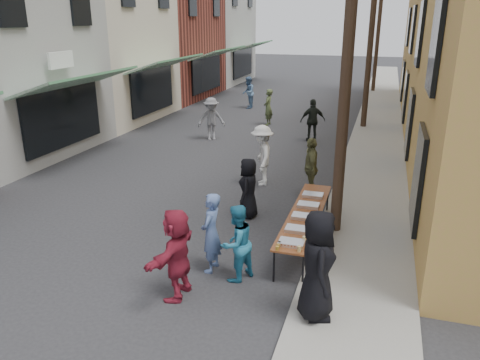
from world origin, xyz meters
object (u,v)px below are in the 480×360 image
Objects in this scene: serving_table at (305,215)px; server at (317,265)px; utility_pole_mid at (372,29)px; catering_tray_sausage at (291,243)px; utility_pole_far at (379,25)px; guest_front_a at (248,188)px; utility_pole_near at (349,42)px; guest_front_c at (236,243)px.

server is at bearing -76.78° from serving_table.
utility_pole_mid is 18.00× the size of catering_tray_sausage.
utility_pole_far reaches higher than server.
guest_front_a is at bearing 15.72° from server.
catering_tray_sausage is 0.31× the size of guest_front_a.
utility_pole_near is at bearing -90.00° from utility_pole_far.
catering_tray_sausage is at bearing 28.25° from guest_front_a.
utility_pole_near and utility_pole_mid have the same top height.
guest_front_a is (-2.31, -23.66, -3.70)m from utility_pole_far.
guest_front_c is 1.95m from server.
guest_front_c is (-1.66, -26.74, -3.71)m from utility_pole_far.
utility_pole_near is at bearing -14.17° from server.
guest_front_c is at bearing -161.69° from catering_tray_sausage.
utility_pole_mid reaches higher than catering_tray_sausage.
utility_pole_far is 24.06m from guest_front_a.
guest_front_a reaches higher than guest_front_c.
guest_front_c is (-1.66, -2.74, -3.71)m from utility_pole_near.
utility_pole_near is 5.66× the size of guest_front_c.
server is (0.05, -27.64, -3.42)m from utility_pole_far.
catering_tray_sausage is (0.00, -1.65, 0.08)m from serving_table.
guest_front_a is (-2.31, -11.66, -3.70)m from utility_pole_mid.
utility_pole_far is (0.00, 12.00, 0.00)m from utility_pole_mid.
guest_front_a is at bearing -95.58° from utility_pole_far.
server is (1.71, -0.90, 0.28)m from guest_front_c.
utility_pole_far is 5.66× the size of guest_front_c.
utility_pole_mid is 5.63× the size of guest_front_a.
utility_pole_near is 5.63× the size of guest_front_a.
server is at bearing -61.30° from catering_tray_sausage.
serving_table is 2.05× the size of server.
utility_pole_near is 4.38m from guest_front_a.
server reaches higher than serving_table.
utility_pole_near is 24.00m from utility_pole_far.
serving_table is at bearing -178.98° from guest_front_c.
server is at bearing -89.21° from utility_pole_near.
utility_pole_far is at bearing 88.63° from catering_tray_sausage.
catering_tray_sausage is 0.31× the size of guest_front_c.
utility_pole_near reaches higher than guest_front_c.
catering_tray_sausage is 1.44m from server.
serving_table is (-0.63, -0.75, -3.79)m from utility_pole_near.
utility_pole_far is 26.67m from catering_tray_sausage.
utility_pole_far is 25.05m from serving_table.
utility_pole_far is at bearing 88.54° from serving_table.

